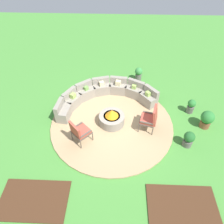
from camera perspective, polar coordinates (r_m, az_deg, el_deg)
name	(u,v)px	position (r m, az deg, el deg)	size (l,w,h in m)	color
ground_plane	(112,124)	(8.28, -0.06, -3.20)	(24.00, 24.00, 0.00)	#478C38
patio_circle	(112,123)	(8.26, -0.06, -3.06)	(4.72, 4.72, 0.06)	tan
mulch_bed_left	(34,200)	(6.97, -20.33, -21.34)	(1.97, 1.23, 0.04)	#472B19
mulch_bed_right	(182,206)	(6.82, 18.43, -22.91)	(1.97, 1.23, 0.04)	#472B19
fire_pit	(112,118)	(8.05, -0.06, -1.68)	(0.97, 0.97, 0.67)	gray
curved_stone_bench	(104,95)	(9.03, -2.12, 4.70)	(4.04, 2.32, 0.74)	gray
lounge_chair_front_left	(79,131)	(7.33, -8.81, -5.12)	(0.79, 0.82, 1.02)	brown
lounge_chair_front_right	(150,118)	(7.77, 10.33, -1.60)	(0.72, 0.72, 1.06)	brown
potted_plant_0	(139,73)	(10.39, 7.18, 10.28)	(0.35, 0.35, 0.67)	#605B56
potted_plant_1	(191,106)	(9.11, 20.55, 1.54)	(0.32, 0.32, 0.63)	#605B56
potted_plant_2	(207,119)	(8.66, 24.23, -1.72)	(0.50, 0.50, 0.74)	brown
potted_plant_3	(189,139)	(7.82, 20.02, -6.80)	(0.38, 0.38, 0.63)	#605B56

